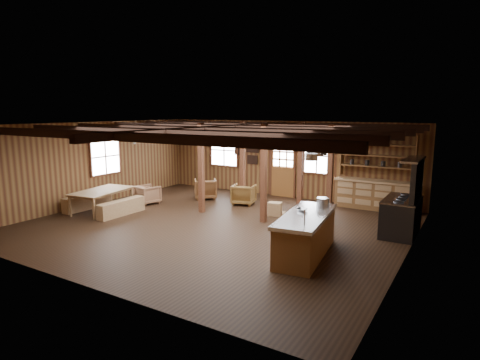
# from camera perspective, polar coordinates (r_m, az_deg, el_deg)

# --- Properties ---
(room) EXTENTS (10.04, 9.04, 2.84)m
(room) POSITION_cam_1_polar(r_m,az_deg,el_deg) (11.04, -3.61, 0.58)
(room) COLOR black
(room) RESTS_ON ground
(ceiling_joists) EXTENTS (9.80, 8.82, 0.18)m
(ceiling_joists) POSITION_cam_1_polar(r_m,az_deg,el_deg) (11.05, -3.16, 7.27)
(ceiling_joists) COLOR black
(ceiling_joists) RESTS_ON ceiling
(timber_posts) EXTENTS (3.95, 2.35, 2.80)m
(timber_posts) POSITION_cam_1_polar(r_m,az_deg,el_deg) (12.54, 3.75, 1.70)
(timber_posts) COLOR #3F1E12
(timber_posts) RESTS_ON floor
(back_door) EXTENTS (1.02, 0.08, 2.15)m
(back_door) POSITION_cam_1_polar(r_m,az_deg,el_deg) (14.95, 6.12, 0.98)
(back_door) COLOR brown
(back_door) RESTS_ON floor
(window_back_left) EXTENTS (1.32, 0.06, 1.32)m
(window_back_left) POSITION_cam_1_polar(r_m,az_deg,el_deg) (16.12, -2.25, 4.25)
(window_back_left) COLOR white
(window_back_left) RESTS_ON wall_back
(window_back_right) EXTENTS (1.02, 0.06, 1.32)m
(window_back_right) POSITION_cam_1_polar(r_m,az_deg,el_deg) (14.37, 10.90, 3.39)
(window_back_right) COLOR white
(window_back_right) RESTS_ON wall_back
(window_left) EXTENTS (0.14, 1.24, 1.32)m
(window_left) POSITION_cam_1_polar(r_m,az_deg,el_deg) (14.71, -18.63, 3.20)
(window_left) COLOR white
(window_left) RESTS_ON wall_back
(notice_boards) EXTENTS (1.08, 0.03, 0.90)m
(notice_boards) POSITION_cam_1_polar(r_m,az_deg,el_deg) (15.54, 1.15, 4.19)
(notice_boards) COLOR beige
(notice_boards) RESTS_ON wall_back
(back_counter) EXTENTS (2.55, 0.60, 2.45)m
(back_counter) POSITION_cam_1_polar(r_m,az_deg,el_deg) (13.70, 18.66, -1.49)
(back_counter) COLOR brown
(back_counter) RESTS_ON floor
(pendant_lamps) EXTENTS (1.86, 2.36, 0.66)m
(pendant_lamps) POSITION_cam_1_polar(r_m,az_deg,el_deg) (13.09, -9.32, 5.68)
(pendant_lamps) COLOR #2D2D30
(pendant_lamps) RESTS_ON ceiling
(pot_rack) EXTENTS (0.40, 3.00, 0.46)m
(pot_rack) POSITION_cam_1_polar(r_m,az_deg,el_deg) (9.75, 12.63, 4.30)
(pot_rack) COLOR #2D2D30
(pot_rack) RESTS_ON ceiling
(kitchen_island) EXTENTS (1.18, 2.59, 1.20)m
(kitchen_island) POSITION_cam_1_polar(r_m,az_deg,el_deg) (9.03, 9.31, -7.67)
(kitchen_island) COLOR brown
(kitchen_island) RESTS_ON floor
(step_stool) EXTENTS (0.53, 0.44, 0.41)m
(step_stool) POSITION_cam_1_polar(r_m,az_deg,el_deg) (12.32, 4.99, -4.13)
(step_stool) COLOR #9B6C46
(step_stool) RESTS_ON floor
(commercial_range) EXTENTS (0.83, 1.62, 2.00)m
(commercial_range) POSITION_cam_1_polar(r_m,az_deg,el_deg) (11.13, 22.21, -4.04)
(commercial_range) COLOR #2D2D30
(commercial_range) RESTS_ON floor
(dining_table) EXTENTS (1.38, 2.11, 0.69)m
(dining_table) POSITION_cam_1_polar(r_m,az_deg,el_deg) (13.43, -18.84, -2.84)
(dining_table) COLOR #956C43
(dining_table) RESTS_ON floor
(bench_wall) EXTENTS (0.33, 1.74, 0.48)m
(bench_wall) POSITION_cam_1_polar(r_m,az_deg,el_deg) (14.02, -20.80, -2.88)
(bench_wall) COLOR #9B6C46
(bench_wall) RESTS_ON floor
(bench_aisle) EXTENTS (0.31, 1.68, 0.46)m
(bench_aisle) POSITION_cam_1_polar(r_m,az_deg,el_deg) (12.87, -16.51, -3.79)
(bench_aisle) COLOR #9B6C46
(bench_aisle) RESTS_ON floor
(armchair_a) EXTENTS (1.10, 1.10, 0.72)m
(armchair_a) POSITION_cam_1_polar(r_m,az_deg,el_deg) (14.63, -4.94, -1.27)
(armchair_a) COLOR brown
(armchair_a) RESTS_ON floor
(armchair_b) EXTENTS (0.90, 0.92, 0.69)m
(armchair_b) POSITION_cam_1_polar(r_m,az_deg,el_deg) (13.71, 0.53, -2.06)
(armchair_b) COLOR brown
(armchair_b) RESTS_ON floor
(armchair_c) EXTENTS (0.84, 0.85, 0.64)m
(armchair_c) POSITION_cam_1_polar(r_m,az_deg,el_deg) (14.18, -12.95, -2.01)
(armchair_c) COLOR #8D5F40
(armchair_c) RESTS_ON floor
(counter_pot) EXTENTS (0.30, 0.30, 0.18)m
(counter_pot) POSITION_cam_1_polar(r_m,az_deg,el_deg) (9.78, 11.72, -3.03)
(counter_pot) COLOR silver
(counter_pot) RESTS_ON kitchen_island
(bowl) EXTENTS (0.28, 0.28, 0.06)m
(bowl) POSITION_cam_1_polar(r_m,az_deg,el_deg) (9.16, 8.80, -4.21)
(bowl) COLOR silver
(bowl) RESTS_ON kitchen_island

